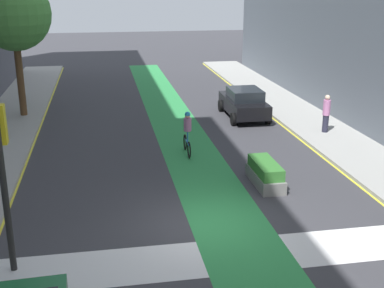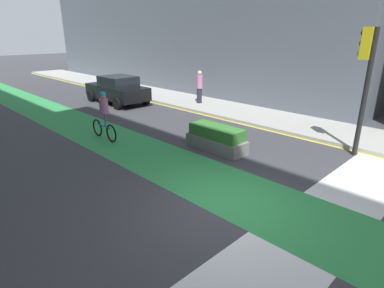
{
  "view_description": "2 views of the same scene",
  "coord_description": "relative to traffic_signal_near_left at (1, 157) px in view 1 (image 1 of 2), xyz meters",
  "views": [
    {
      "loc": [
        -2.8,
        -13.43,
        6.95
      ],
      "look_at": [
        0.24,
        3.47,
        1.37
      ],
      "focal_mm": 47.26,
      "sensor_mm": 36.0,
      "label": 1
    },
    {
      "loc": [
        -5.2,
        -4.2,
        3.9
      ],
      "look_at": [
        0.89,
        1.94,
        0.83
      ],
      "focal_mm": 29.47,
      "sensor_mm": 36.0,
      "label": 2
    }
  ],
  "objects": [
    {
      "name": "car_black_right_far",
      "position": [
        9.75,
        13.23,
        -2.16
      ],
      "size": [
        2.07,
        4.23,
        1.57
      ],
      "color": "black",
      "rests_on": "ground_plane"
    },
    {
      "name": "pedestrian_sidewalk_right_a",
      "position": [
        12.65,
        9.46,
        -1.9
      ],
      "size": [
        0.34,
        0.34,
        1.78
      ],
      "color": "#262638",
      "rests_on": "sidewalk_right"
    },
    {
      "name": "crosswalk_band",
      "position": [
        5.25,
        -0.45,
        -2.96
      ],
      "size": [
        12.0,
        1.8,
        0.01
      ],
      "primitive_type": "cube",
      "color": "silver",
      "rests_on": "ground_plane"
    },
    {
      "name": "cyclist_in_lane",
      "position": [
        5.81,
        7.87,
        -1.99
      ],
      "size": [
        0.32,
        1.73,
        1.86
      ],
      "color": "black",
      "rests_on": "ground_plane"
    },
    {
      "name": "median_planter",
      "position": [
        7.98,
        4.13,
        -2.56
      ],
      "size": [
        0.83,
        2.21,
        0.85
      ],
      "color": "slate",
      "rests_on": "ground_plane"
    },
    {
      "name": "traffic_signal_near_left",
      "position": [
        0.0,
        0.0,
        0.0
      ],
      "size": [
        0.35,
        0.52,
        4.22
      ],
      "color": "black",
      "rests_on": "ground_plane"
    },
    {
      "name": "ground_plane",
      "position": [
        5.25,
        1.55,
        -2.96
      ],
      "size": [
        120.0,
        120.0,
        0.0
      ],
      "primitive_type": "plane",
      "color": "#38383D"
    },
    {
      "name": "street_tree_near",
      "position": [
        -1.74,
        15.27,
        2.39
      ],
      "size": [
        3.73,
        3.73,
        7.1
      ],
      "color": "brown",
      "rests_on": "sidewalk_left"
    },
    {
      "name": "bike_lane_paint",
      "position": [
        5.98,
        1.55,
        -2.96
      ],
      "size": [
        2.4,
        60.0,
        0.01
      ],
      "primitive_type": "cube",
      "color": "#2D8C47",
      "rests_on": "ground_plane"
    }
  ]
}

